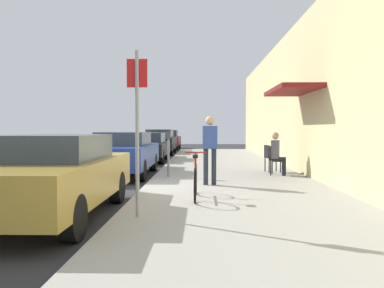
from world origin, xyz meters
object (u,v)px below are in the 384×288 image
parked_car_1 (123,153)px  bicycle_0 (195,180)px  parked_car_0 (53,174)px  seated_patron_0 (277,152)px  parked_car_4 (167,139)px  parked_car_2 (147,146)px  cafe_chair_1 (270,156)px  pedestrian_standing (210,145)px  street_sign (137,120)px  parking_meter (168,150)px  cafe_chair_0 (275,158)px  parked_car_3 (160,141)px

parked_car_1 → bicycle_0: size_ratio=2.57×
parked_car_0 → seated_patron_0: seated_patron_0 is taller
bicycle_0 → parked_car_4: bearing=96.4°
parked_car_1 → parked_car_2: size_ratio=1.00×
cafe_chair_1 → pedestrian_standing: 3.61m
parked_car_4 → seated_patron_0: parked_car_4 is taller
street_sign → seated_patron_0: 6.62m
seated_patron_0 → parked_car_1: bearing=171.6°
parked_car_4 → bicycle_0: size_ratio=2.57×
bicycle_0 → cafe_chair_1: (2.34, 4.83, 0.14)m
parking_meter → parked_car_1: bearing=142.3°
parked_car_4 → parking_meter: parking_meter is taller
parking_meter → pedestrian_standing: bearing=-54.9°
seated_patron_0 → cafe_chair_0: bearing=163.1°
parked_car_1 → seated_patron_0: bearing=-8.4°
parked_car_1 → cafe_chair_1: (4.73, 0.11, -0.11)m
cafe_chair_0 → parked_car_3: bearing=112.0°
street_sign → cafe_chair_0: bearing=60.5°
parked_car_2 → cafe_chair_0: bearing=-52.7°
parking_meter → street_sign: bearing=-90.6°
parked_car_3 → cafe_chair_0: 12.65m
parking_meter → parked_car_4: bearing=95.0°
pedestrian_standing → cafe_chair_1: bearing=55.8°
parked_car_0 → cafe_chair_1: parked_car_0 is taller
parked_car_1 → street_sign: 6.63m
street_sign → seated_patron_0: (3.29, 5.69, -0.82)m
parked_car_2 → seated_patron_0: 7.86m
parked_car_4 → seated_patron_0: (4.79, -17.18, 0.07)m
parked_car_3 → parking_meter: (1.55, -12.24, 0.12)m
cafe_chair_0 → seated_patron_0: (0.06, -0.02, 0.19)m
parked_car_0 → parking_meter: 5.01m
bicycle_0 → parked_car_2: bearing=103.1°
bicycle_0 → cafe_chair_1: size_ratio=1.97×
parked_car_2 → parked_car_4: 10.95m
parked_car_0 → street_sign: bearing=-16.1°
parking_meter → parked_car_3: bearing=97.2°
parked_car_2 → parked_car_3: parked_car_3 is taller
parked_car_3 → parking_meter: size_ratio=3.33×
parked_car_1 → parked_car_4: size_ratio=1.00×
bicycle_0 → pedestrian_standing: 2.00m
parked_car_2 → seated_patron_0: (4.79, -6.23, 0.12)m
street_sign → parked_car_4: bearing=93.8°
parked_car_4 → pedestrian_standing: bearing=-82.0°
parked_car_4 → street_sign: 22.93m
cafe_chair_0 → cafe_chair_1: 0.80m
street_sign → pedestrian_standing: 3.78m
parked_car_0 → parked_car_2: bearing=90.0°
parked_car_0 → parking_meter: size_ratio=3.33×
parked_car_2 → parked_car_1: bearing=-90.0°
parking_meter → bicycle_0: (0.84, -3.52, -0.41)m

